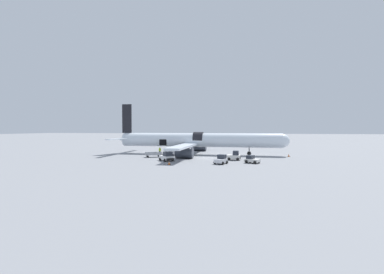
# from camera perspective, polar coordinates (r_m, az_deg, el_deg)

# --- Properties ---
(ground_plane) EXTENTS (500.00, 500.00, 0.00)m
(ground_plane) POSITION_cam_1_polar(r_m,az_deg,el_deg) (51.61, 2.81, -4.73)
(ground_plane) COLOR gray
(airplane) EXTENTS (40.10, 34.12, 11.87)m
(airplane) POSITION_cam_1_polar(r_m,az_deg,el_deg) (59.18, 0.88, -0.82)
(airplane) COLOR silver
(airplane) RESTS_ON ground_plane
(baggage_tug_lead) EXTENTS (3.32, 3.40, 1.72)m
(baggage_tug_lead) POSITION_cam_1_polar(r_m,az_deg,el_deg) (47.51, -5.64, -4.42)
(baggage_tug_lead) COLOR white
(baggage_tug_lead) RESTS_ON ground_plane
(baggage_tug_mid) EXTENTS (2.44, 2.67, 1.56)m
(baggage_tug_mid) POSITION_cam_1_polar(r_m,az_deg,el_deg) (43.59, 6.47, -5.11)
(baggage_tug_mid) COLOR silver
(baggage_tug_mid) RESTS_ON ground_plane
(baggage_tug_rear) EXTENTS (2.81, 2.51, 1.33)m
(baggage_tug_rear) POSITION_cam_1_polar(r_m,az_deg,el_deg) (45.52, 13.18, -4.95)
(baggage_tug_rear) COLOR silver
(baggage_tug_rear) RESTS_ON ground_plane
(baggage_tug_spare) EXTENTS (2.52, 2.15, 1.75)m
(baggage_tug_spare) POSITION_cam_1_polar(r_m,az_deg,el_deg) (49.20, 9.37, -4.22)
(baggage_tug_spare) COLOR silver
(baggage_tug_spare) RESTS_ON ground_plane
(baggage_cart_loading) EXTENTS (3.58, 2.55, 1.11)m
(baggage_cart_loading) POSITION_cam_1_polar(r_m,az_deg,el_deg) (56.46, -4.53, -3.58)
(baggage_cart_loading) COLOR #B7BABF
(baggage_cart_loading) RESTS_ON ground_plane
(baggage_cart_queued) EXTENTS (4.15, 2.84, 1.04)m
(baggage_cart_queued) POSITION_cam_1_polar(r_m,az_deg,el_deg) (54.04, -8.51, -3.91)
(baggage_cart_queued) COLOR #999BA0
(baggage_cart_queued) RESTS_ON ground_plane
(ground_crew_loader_a) EXTENTS (0.54, 0.54, 1.68)m
(ground_crew_loader_a) POSITION_cam_1_polar(r_m,az_deg,el_deg) (57.47, -0.11, -3.17)
(ground_crew_loader_a) COLOR #2D2D33
(ground_crew_loader_a) RESTS_ON ground_plane
(ground_crew_loader_b) EXTENTS (0.54, 0.55, 1.70)m
(ground_crew_loader_b) POSITION_cam_1_polar(r_m,az_deg,el_deg) (58.93, -7.15, -3.05)
(ground_crew_loader_b) COLOR black
(ground_crew_loader_b) RESTS_ON ground_plane
(ground_crew_driver) EXTENTS (0.60, 0.40, 1.75)m
(ground_crew_driver) POSITION_cam_1_polar(r_m,az_deg,el_deg) (54.39, -1.94, -3.42)
(ground_crew_driver) COLOR #1E2338
(ground_crew_driver) RESTS_ON ground_plane
(ground_crew_supervisor) EXTENTS (0.59, 0.59, 1.83)m
(ground_crew_supervisor) POSITION_cam_1_polar(r_m,az_deg,el_deg) (55.78, -0.41, -3.24)
(ground_crew_supervisor) COLOR #1E2338
(ground_crew_supervisor) RESTS_ON ground_plane
(safety_cone_nose) EXTENTS (0.60, 0.60, 0.58)m
(safety_cone_nose) POSITION_cam_1_polar(r_m,az_deg,el_deg) (58.08, 20.70, -3.85)
(safety_cone_nose) COLOR black
(safety_cone_nose) RESTS_ON ground_plane
(safety_cone_engine_left) EXTENTS (0.52, 0.52, 0.59)m
(safety_cone_engine_left) POSITION_cam_1_polar(r_m,az_deg,el_deg) (42.68, -5.11, -5.77)
(safety_cone_engine_left) COLOR black
(safety_cone_engine_left) RESTS_ON ground_plane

